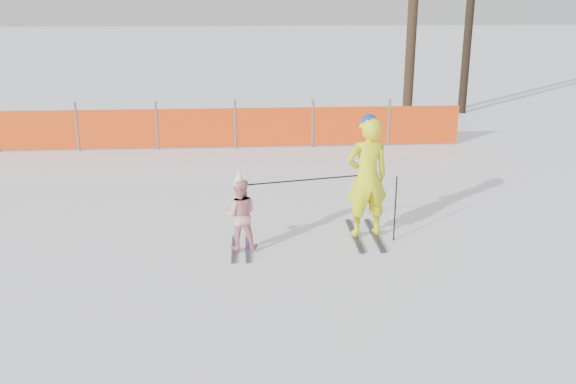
{
  "coord_description": "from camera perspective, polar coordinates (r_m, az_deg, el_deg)",
  "views": [
    {
      "loc": [
        -0.63,
        -8.88,
        4.04
      ],
      "look_at": [
        0.0,
        0.5,
        1.0
      ],
      "focal_mm": 40.0,
      "sensor_mm": 36.0,
      "label": 1
    }
  ],
  "objects": [
    {
      "name": "ski_poles",
      "position": [
        10.34,
        4.54,
        0.11
      ],
      "size": [
        2.43,
        0.42,
        1.11
      ],
      "color": "black",
      "rests_on": "ground"
    },
    {
      "name": "adult",
      "position": [
        10.58,
        7.03,
        1.36
      ],
      "size": [
        0.81,
        1.46,
        2.1
      ],
      "color": "black",
      "rests_on": "ground"
    },
    {
      "name": "safety_fence",
      "position": [
        16.99,
        -15.44,
        5.43
      ],
      "size": [
        17.87,
        0.06,
        1.25
      ],
      "color": "#595960",
      "rests_on": "ground"
    },
    {
      "name": "child",
      "position": [
        10.1,
        -4.3,
        -1.96
      ],
      "size": [
        0.57,
        1.05,
        1.34
      ],
      "color": "black",
      "rests_on": "ground"
    },
    {
      "name": "tree_trunks",
      "position": [
        20.83,
        13.29,
        14.62
      ],
      "size": [
        2.47,
        1.63,
        6.13
      ],
      "color": "#312316",
      "rests_on": "ground"
    },
    {
      "name": "ground",
      "position": [
        9.78,
        0.2,
        -6.49
      ],
      "size": [
        120.0,
        120.0,
        0.0
      ],
      "primitive_type": "plane",
      "color": "white",
      "rests_on": "ground"
    }
  ]
}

